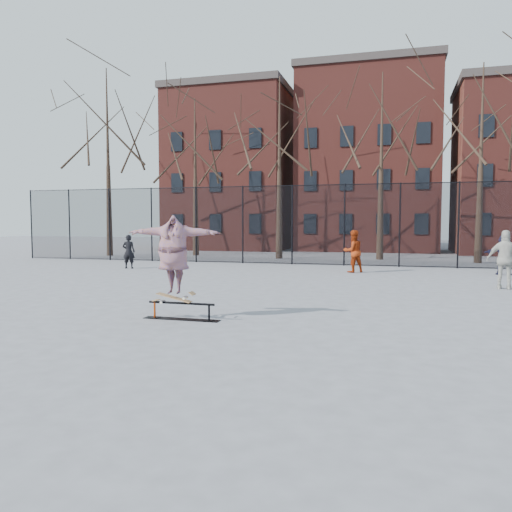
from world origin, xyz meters
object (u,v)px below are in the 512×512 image
(skateboard, at_px, (174,299))
(skater, at_px, (174,258))
(bystander_black, at_px, (129,252))
(bystander_navy, at_px, (504,255))
(bystander_red, at_px, (353,251))
(bystander_white, at_px, (506,260))
(skate_rail, at_px, (181,313))

(skateboard, distance_m, skater, 0.92)
(skater, bearing_deg, skateboard, 0.00)
(bystander_black, xyz_separation_m, bystander_navy, (16.12, 1.71, 0.04))
(skateboard, xyz_separation_m, bystander_black, (-7.15, 10.41, 0.34))
(skater, bearing_deg, bystander_red, 68.70)
(skater, relative_size, bystander_navy, 1.29)
(skateboard, distance_m, bystander_white, 11.02)
(skater, height_order, bystander_navy, skater)
(skate_rail, bearing_deg, bystander_navy, 54.02)
(skate_rail, relative_size, bystander_white, 0.93)
(bystander_red, distance_m, bystander_white, 6.51)
(skate_rail, xyz_separation_m, skater, (-0.17, 0.00, 1.21))
(bystander_black, bearing_deg, skater, 110.87)
(bystander_red, distance_m, bystander_navy, 6.03)
(skateboard, relative_size, bystander_navy, 0.53)
(bystander_red, bearing_deg, skate_rail, 44.21)
(bystander_navy, bearing_deg, skateboard, 67.94)
(bystander_navy, bearing_deg, skate_rail, 68.48)
(skate_rail, height_order, skateboard, skateboard)
(skate_rail, height_order, skater, skater)
(skate_rail, distance_m, skateboard, 0.34)
(skater, xyz_separation_m, bystander_navy, (8.97, 12.12, -0.54))
(skateboard, bearing_deg, skate_rail, -0.00)
(bystander_white, distance_m, bystander_navy, 4.78)
(skater, relative_size, bystander_black, 1.37)
(bystander_red, bearing_deg, skater, 43.39)
(bystander_white, bearing_deg, bystander_navy, -88.89)
(skate_rail, xyz_separation_m, bystander_black, (-7.32, 10.41, 0.63))
(skate_rail, bearing_deg, bystander_red, 76.16)
(skater, distance_m, bystander_white, 11.01)
(bystander_black, bearing_deg, bystander_navy, 172.44)
(bystander_red, xyz_separation_m, bystander_navy, (5.99, 0.72, -0.08))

